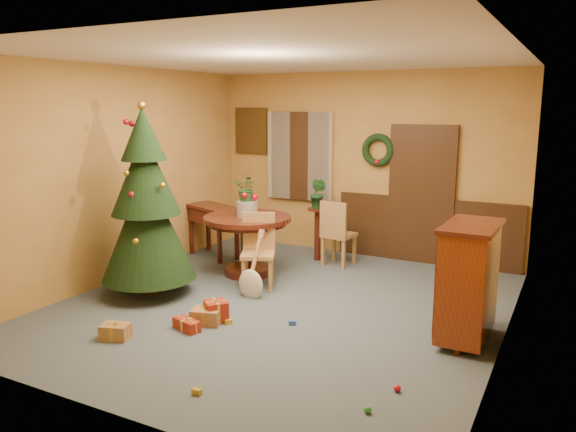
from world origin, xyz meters
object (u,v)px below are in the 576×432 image
Objects in this scene: dining_table at (247,234)px; christmas_tree at (146,205)px; writing_desk at (213,218)px; chair_near at (258,248)px; sideboard at (468,279)px.

dining_table is 1.57m from christmas_tree.
dining_table is 1.14m from writing_desk.
chair_near is at bearing 40.22° from christmas_tree.
writing_desk is at bearing 145.21° from chair_near.
sideboard is at bearing -19.84° from writing_desk.
christmas_tree is at bearing -174.39° from sideboard.
christmas_tree is at bearing -139.78° from chair_near.
sideboard is at bearing -16.29° from dining_table.
chair_near is 1.71m from writing_desk.
chair_near is 0.96× the size of writing_desk.
dining_table is 1.25× the size of chair_near.
chair_near is at bearing -34.79° from writing_desk.
dining_table is 0.58m from chair_near.
writing_desk is (-0.33, 1.88, -0.53)m from christmas_tree.
chair_near is 2.83m from sideboard.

